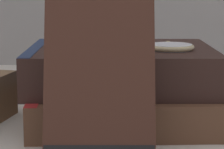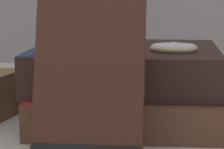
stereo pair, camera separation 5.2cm
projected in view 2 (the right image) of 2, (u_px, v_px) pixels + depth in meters
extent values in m
plane|color=beige|center=(105.00, 123.00, 0.55)|extent=(3.00, 3.00, 0.00)
cube|color=brown|center=(131.00, 105.00, 0.55)|extent=(0.20, 0.18, 0.03)
cube|color=#B22323|center=(44.00, 104.00, 0.56)|extent=(0.02, 0.17, 0.04)
cube|color=#331E19|center=(126.00, 67.00, 0.56)|extent=(0.19, 0.17, 0.04)
cube|color=navy|center=(42.00, 66.00, 0.57)|extent=(0.01, 0.16, 0.04)
cube|color=#422319|center=(86.00, 70.00, 0.44)|extent=(0.09, 0.06, 0.15)
cylinder|color=silver|center=(174.00, 48.00, 0.53)|extent=(0.04, 0.04, 0.01)
torus|color=tan|center=(174.00, 48.00, 0.53)|extent=(0.05, 0.05, 0.01)
sphere|color=tan|center=(173.00, 45.00, 0.55)|extent=(0.01, 0.01, 0.01)
torus|color=black|center=(93.00, 91.00, 0.70)|extent=(0.06, 0.06, 0.00)
torus|color=black|center=(138.00, 94.00, 0.68)|extent=(0.06, 0.06, 0.00)
cylinder|color=black|center=(115.00, 92.00, 0.69)|extent=(0.02, 0.01, 0.00)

